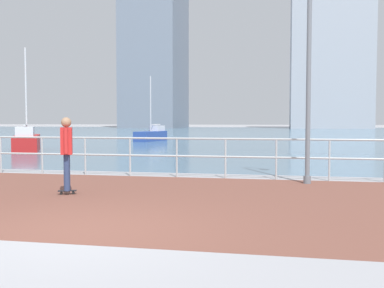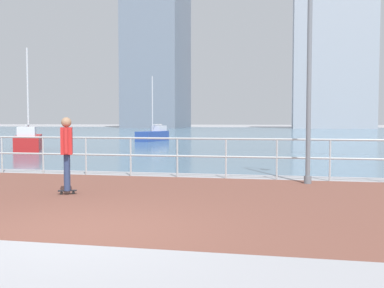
# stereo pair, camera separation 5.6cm
# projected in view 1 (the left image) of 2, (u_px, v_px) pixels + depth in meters

# --- Properties ---
(ground) EXTENTS (220.00, 220.00, 0.00)m
(ground) POSITION_uv_depth(u_px,v_px,m) (250.00, 136.00, 45.74)
(ground) COLOR #9E9EA3
(brick_paving) EXTENTS (28.00, 6.99, 0.01)m
(brick_paving) POSITION_uv_depth(u_px,v_px,m) (140.00, 198.00, 9.33)
(brick_paving) COLOR brown
(brick_paving) RESTS_ON ground
(harbor_water) EXTENTS (180.00, 88.00, 0.00)m
(harbor_water) POSITION_uv_depth(u_px,v_px,m) (255.00, 133.00, 56.87)
(harbor_water) COLOR slate
(harbor_water) RESTS_ON ground
(waterfront_railing) EXTENTS (25.25, 0.06, 1.14)m
(waterfront_railing) POSITION_uv_depth(u_px,v_px,m) (177.00, 150.00, 12.71)
(waterfront_railing) COLOR #B2BCC1
(waterfront_railing) RESTS_ON ground
(lamppost) EXTENTS (0.82, 0.36, 5.68)m
(lamppost) POSITION_uv_depth(u_px,v_px,m) (315.00, 61.00, 11.27)
(lamppost) COLOR slate
(lamppost) RESTS_ON ground
(skateboarder) EXTENTS (0.41, 0.54, 1.70)m
(skateboarder) POSITION_uv_depth(u_px,v_px,m) (67.00, 148.00, 9.77)
(skateboarder) COLOR black
(skateboarder) RESTS_ON ground
(sailboat_yellow) EXTENTS (1.81, 3.73, 5.03)m
(sailboat_yellow) POSITION_uv_depth(u_px,v_px,m) (152.00, 135.00, 34.71)
(sailboat_yellow) COLOR #284799
(sailboat_yellow) RESTS_ON ground
(sailboat_navy) EXTENTS (2.86, 4.00, 5.46)m
(sailboat_navy) POSITION_uv_depth(u_px,v_px,m) (27.00, 141.00, 23.56)
(sailboat_navy) COLOR #B21E1E
(sailboat_navy) RESTS_ON ground
(tower_slate) EXTENTS (15.10, 10.42, 29.35)m
(tower_slate) POSITION_uv_depth(u_px,v_px,m) (330.00, 58.00, 86.94)
(tower_slate) COLOR #A3A8B2
(tower_slate) RESTS_ON ground
(tower_beige) EXTENTS (11.39, 15.67, 41.12)m
(tower_beige) POSITION_uv_depth(u_px,v_px,m) (155.00, 34.00, 93.58)
(tower_beige) COLOR slate
(tower_beige) RESTS_ON ground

